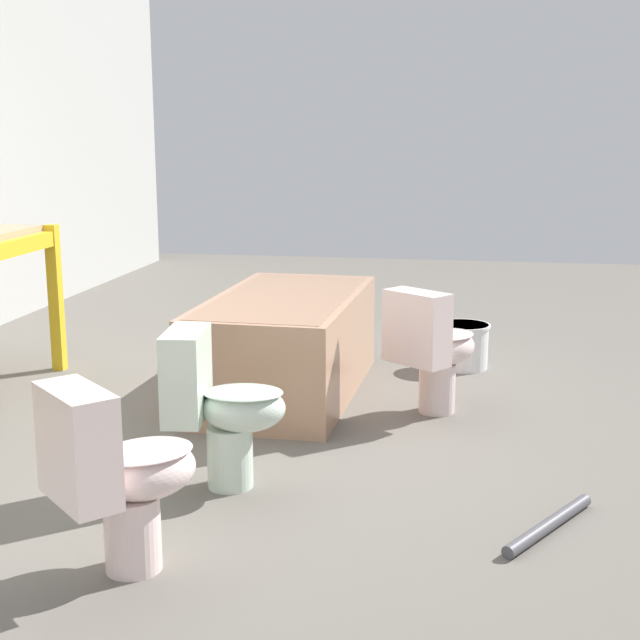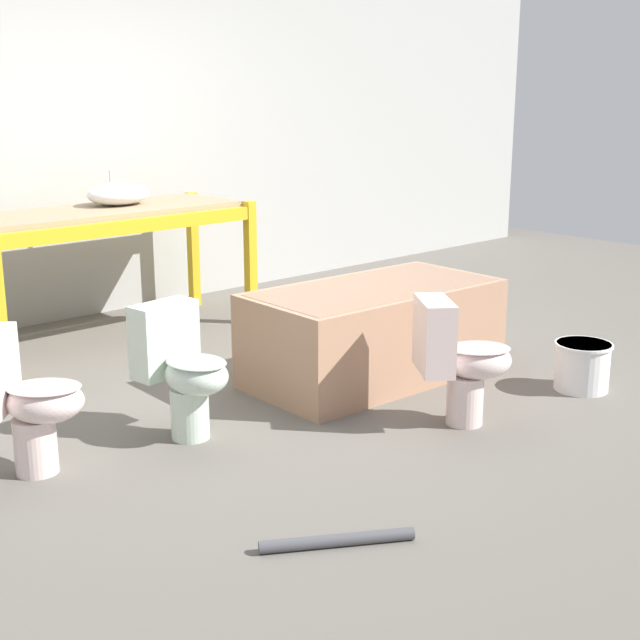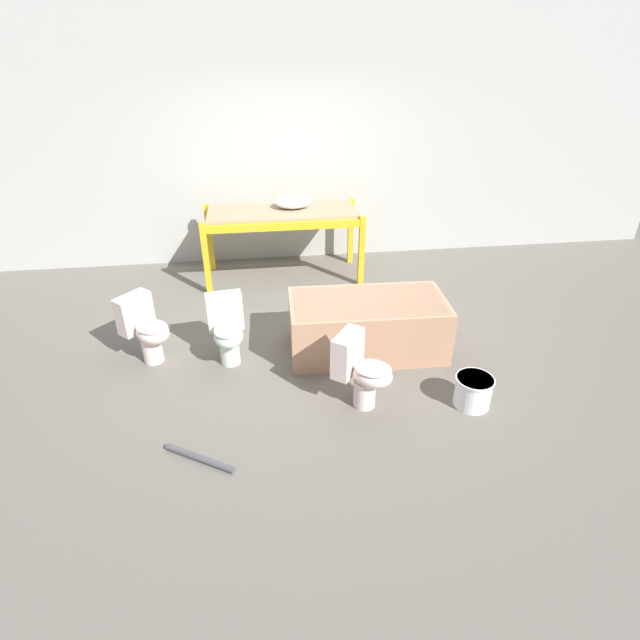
{
  "view_description": "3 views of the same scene",
  "coord_description": "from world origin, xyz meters",
  "px_view_note": "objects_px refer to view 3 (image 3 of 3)",
  "views": [
    {
      "loc": [
        -4.22,
        -1.44,
        1.47
      ],
      "look_at": [
        -0.15,
        -0.73,
        0.58
      ],
      "focal_mm": 50.0,
      "sensor_mm": 36.0,
      "label": 1
    },
    {
      "loc": [
        -3.16,
        -3.98,
        1.72
      ],
      "look_at": [
        -0.18,
        -0.73,
        0.55
      ],
      "focal_mm": 50.0,
      "sensor_mm": 36.0,
      "label": 2
    },
    {
      "loc": [
        -0.48,
        -4.59,
        2.83
      ],
      "look_at": [
        0.02,
        -0.85,
        0.64
      ],
      "focal_mm": 28.0,
      "sensor_mm": 36.0,
      "label": 3
    }
  ],
  "objects_px": {
    "sink_basin": "(293,202)",
    "toilet_far": "(361,370)",
    "bathtub_main": "(367,322)",
    "toilet_near": "(227,329)",
    "bucket_white": "(473,391)",
    "toilet_extra": "(146,328)"
  },
  "relations": [
    {
      "from": "toilet_far",
      "to": "sink_basin",
      "type": "bearing_deg",
      "value": 43.27
    },
    {
      "from": "toilet_far",
      "to": "toilet_extra",
      "type": "bearing_deg",
      "value": 100.6
    },
    {
      "from": "toilet_near",
      "to": "toilet_far",
      "type": "height_order",
      "value": "same"
    },
    {
      "from": "sink_basin",
      "to": "bathtub_main",
      "type": "bearing_deg",
      "value": -73.97
    },
    {
      "from": "bucket_white",
      "to": "toilet_far",
      "type": "bearing_deg",
      "value": 171.47
    },
    {
      "from": "toilet_far",
      "to": "bucket_white",
      "type": "distance_m",
      "value": 1.0
    },
    {
      "from": "bathtub_main",
      "to": "toilet_far",
      "type": "bearing_deg",
      "value": -103.84
    },
    {
      "from": "bathtub_main",
      "to": "toilet_far",
      "type": "distance_m",
      "value": 0.87
    },
    {
      "from": "toilet_far",
      "to": "toilet_extra",
      "type": "distance_m",
      "value": 2.14
    },
    {
      "from": "toilet_near",
      "to": "toilet_far",
      "type": "bearing_deg",
      "value": -42.64
    },
    {
      "from": "sink_basin",
      "to": "toilet_extra",
      "type": "relative_size",
      "value": 0.68
    },
    {
      "from": "sink_basin",
      "to": "toilet_far",
      "type": "height_order",
      "value": "sink_basin"
    },
    {
      "from": "toilet_extra",
      "to": "bucket_white",
      "type": "height_order",
      "value": "toilet_extra"
    },
    {
      "from": "bathtub_main",
      "to": "toilet_far",
      "type": "height_order",
      "value": "toilet_far"
    },
    {
      "from": "bucket_white",
      "to": "toilet_near",
      "type": "bearing_deg",
      "value": 155.31
    },
    {
      "from": "sink_basin",
      "to": "toilet_near",
      "type": "relative_size",
      "value": 0.68
    },
    {
      "from": "sink_basin",
      "to": "bucket_white",
      "type": "relative_size",
      "value": 1.38
    },
    {
      "from": "toilet_extra",
      "to": "bucket_white",
      "type": "distance_m",
      "value": 3.09
    },
    {
      "from": "toilet_far",
      "to": "bucket_white",
      "type": "height_order",
      "value": "toilet_far"
    },
    {
      "from": "toilet_near",
      "to": "toilet_extra",
      "type": "relative_size",
      "value": 1.0
    },
    {
      "from": "sink_basin",
      "to": "toilet_near",
      "type": "bearing_deg",
      "value": -112.68
    },
    {
      "from": "sink_basin",
      "to": "toilet_far",
      "type": "bearing_deg",
      "value": -83.4
    }
  ]
}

